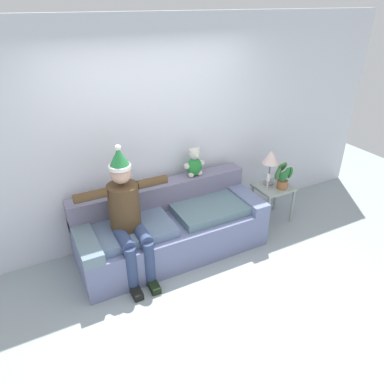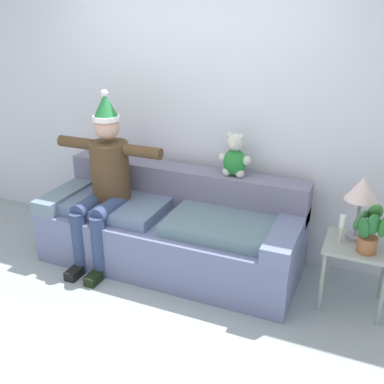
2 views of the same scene
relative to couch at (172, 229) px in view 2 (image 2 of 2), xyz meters
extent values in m
plane|color=#919DA2|center=(0.00, -1.02, -0.33)|extent=(10.00, 10.00, 0.00)
cube|color=silver|center=(0.00, 0.53, 1.02)|extent=(7.00, 0.10, 2.70)
cube|color=slate|center=(0.00, -0.04, -0.10)|extent=(2.28, 0.88, 0.47)
cube|color=slate|center=(0.00, 0.28, 0.31)|extent=(2.28, 0.24, 0.35)
cube|color=slate|center=(-1.03, -0.04, 0.20)|extent=(0.22, 0.88, 0.13)
cube|color=slate|center=(1.03, -0.04, 0.20)|extent=(0.22, 0.88, 0.13)
cube|color=slate|center=(-0.51, -0.09, 0.19)|extent=(0.91, 0.62, 0.10)
cube|color=slate|center=(0.51, -0.09, 0.19)|extent=(0.91, 0.62, 0.10)
cylinder|color=#4C3721|center=(-0.57, -0.06, 0.50)|extent=(0.34, 0.34, 0.52)
sphere|color=tan|center=(-0.57, -0.06, 0.90)|extent=(0.22, 0.22, 0.22)
cylinder|color=white|center=(-0.57, -0.06, 0.97)|extent=(0.23, 0.23, 0.04)
cone|color=#24793C|center=(-0.57, -0.06, 1.08)|extent=(0.21, 0.21, 0.20)
sphere|color=white|center=(-0.57, -0.06, 1.18)|extent=(0.06, 0.06, 0.06)
cylinder|color=navy|center=(-0.67, -0.26, 0.24)|extent=(0.14, 0.40, 0.14)
cylinder|color=navy|center=(-0.67, -0.46, -0.05)|extent=(0.13, 0.13, 0.57)
cube|color=black|center=(-0.67, -0.54, -0.29)|extent=(0.10, 0.24, 0.08)
cylinder|color=navy|center=(-0.47, -0.26, 0.24)|extent=(0.14, 0.40, 0.14)
cylinder|color=navy|center=(-0.47, -0.46, -0.05)|extent=(0.13, 0.13, 0.57)
cube|color=black|center=(-0.47, -0.54, -0.29)|extent=(0.10, 0.24, 0.08)
cylinder|color=#4C3721|center=(-0.91, -0.06, 0.72)|extent=(0.34, 0.10, 0.10)
cylinder|color=#4C3721|center=(-0.23, -0.06, 0.72)|extent=(0.34, 0.10, 0.10)
ellipsoid|color=#268135|center=(0.48, 0.28, 0.61)|extent=(0.20, 0.16, 0.24)
sphere|color=beige|center=(0.48, 0.28, 0.79)|extent=(0.15, 0.15, 0.15)
sphere|color=beige|center=(0.48, 0.22, 0.78)|extent=(0.07, 0.07, 0.07)
sphere|color=beige|center=(0.42, 0.28, 0.84)|extent=(0.05, 0.05, 0.05)
sphere|color=beige|center=(0.53, 0.28, 0.84)|extent=(0.05, 0.05, 0.05)
sphere|color=beige|center=(0.37, 0.28, 0.64)|extent=(0.08, 0.08, 0.08)
sphere|color=beige|center=(0.42, 0.25, 0.52)|extent=(0.08, 0.08, 0.08)
sphere|color=beige|center=(0.58, 0.28, 0.64)|extent=(0.08, 0.08, 0.08)
sphere|color=beige|center=(0.54, 0.25, 0.52)|extent=(0.08, 0.08, 0.08)
cube|color=#919C94|center=(1.57, -0.02, 0.19)|extent=(0.49, 0.43, 0.03)
cylinder|color=#919C94|center=(1.35, -0.21, -0.08)|extent=(0.04, 0.04, 0.51)
cylinder|color=#919C94|center=(1.78, -0.21, -0.08)|extent=(0.04, 0.04, 0.51)
cylinder|color=#919C94|center=(1.35, 0.16, -0.08)|extent=(0.04, 0.04, 0.51)
cylinder|color=#919C94|center=(1.78, 0.16, -0.08)|extent=(0.04, 0.04, 0.51)
cylinder|color=gray|center=(1.53, 0.06, 0.22)|extent=(0.14, 0.14, 0.03)
cylinder|color=gray|center=(1.53, 0.06, 0.38)|extent=(0.02, 0.02, 0.29)
cone|color=beige|center=(1.53, 0.06, 0.62)|extent=(0.24, 0.24, 0.18)
cylinder|color=#945934|center=(1.62, -0.12, 0.27)|extent=(0.14, 0.14, 0.12)
ellipsoid|color=#27692C|center=(1.71, -0.14, 0.43)|extent=(0.09, 0.16, 0.20)
ellipsoid|color=#377136|center=(1.64, -0.05, 0.49)|extent=(0.16, 0.14, 0.21)
ellipsoid|color=#376637|center=(1.55, -0.09, 0.43)|extent=(0.15, 0.12, 0.20)
ellipsoid|color=#256831|center=(1.58, -0.16, 0.41)|extent=(0.12, 0.16, 0.20)
ellipsoid|color=#256F35|center=(1.64, -0.15, 0.45)|extent=(0.12, 0.13, 0.20)
cylinder|color=beige|center=(1.43, -0.04, 0.27)|extent=(0.02, 0.02, 0.12)
cylinder|color=white|center=(1.43, -0.04, 0.38)|extent=(0.04, 0.04, 0.10)
camera|label=1|loc=(-1.42, -3.32, 2.48)|focal=32.98mm
camera|label=2|loc=(1.58, -3.23, 1.89)|focal=42.24mm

